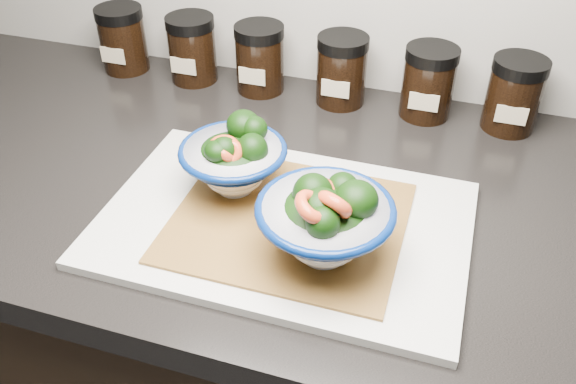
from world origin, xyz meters
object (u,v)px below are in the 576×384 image
(spice_jar_b, at_px, (192,49))
(spice_jar_d, at_px, (342,70))
(bowl_left, at_px, (234,160))
(bowl_right, at_px, (325,221))
(spice_jar_f, at_px, (514,94))
(spice_jar_a, at_px, (123,39))
(cutting_board, at_px, (284,224))
(spice_jar_e, at_px, (428,82))
(spice_jar_c, at_px, (260,58))

(spice_jar_b, bearing_deg, spice_jar_d, 0.00)
(bowl_left, xyz_separation_m, bowl_right, (0.14, -0.09, 0.01))
(bowl_left, distance_m, spice_jar_f, 0.44)
(spice_jar_f, bearing_deg, spice_jar_d, 180.00)
(spice_jar_a, xyz_separation_m, spice_jar_b, (0.13, 0.00, 0.00))
(cutting_board, xyz_separation_m, spice_jar_d, (-0.01, 0.33, 0.05))
(bowl_left, bearing_deg, cutting_board, -26.49)
(bowl_right, relative_size, spice_jar_e, 1.38)
(bowl_right, xyz_separation_m, spice_jar_c, (-0.21, 0.38, -0.01))
(spice_jar_c, bearing_deg, bowl_left, -76.47)
(spice_jar_f, bearing_deg, cutting_board, -127.79)
(spice_jar_d, distance_m, spice_jar_e, 0.14)
(spice_jar_d, bearing_deg, spice_jar_e, 0.00)
(spice_jar_e, bearing_deg, spice_jar_d, 180.00)
(bowl_right, bearing_deg, spice_jar_e, 80.22)
(spice_jar_e, bearing_deg, cutting_board, -111.26)
(spice_jar_e, bearing_deg, spice_jar_b, 180.00)
(spice_jar_c, bearing_deg, spice_jar_e, 0.00)
(spice_jar_c, distance_m, spice_jar_d, 0.14)
(cutting_board, bearing_deg, spice_jar_f, 52.21)
(bowl_left, bearing_deg, spice_jar_e, 54.57)
(cutting_board, bearing_deg, spice_jar_d, 91.64)
(bowl_left, relative_size, spice_jar_b, 1.22)
(bowl_left, xyz_separation_m, spice_jar_e, (0.21, 0.29, -0.00))
(bowl_right, distance_m, spice_jar_f, 0.42)
(cutting_board, relative_size, spice_jar_f, 3.98)
(spice_jar_b, relative_size, spice_jar_e, 1.00)
(cutting_board, xyz_separation_m, spice_jar_c, (-0.15, 0.33, 0.05))
(cutting_board, bearing_deg, spice_jar_a, 140.79)
(spice_jar_b, relative_size, spice_jar_d, 1.00)
(cutting_board, distance_m, spice_jar_d, 0.33)
(bowl_right, xyz_separation_m, spice_jar_b, (-0.33, 0.38, -0.01))
(spice_jar_c, bearing_deg, spice_jar_d, 0.00)
(spice_jar_b, distance_m, spice_jar_d, 0.26)
(spice_jar_b, relative_size, spice_jar_c, 1.00)
(bowl_right, distance_m, spice_jar_a, 0.60)
(spice_jar_a, bearing_deg, cutting_board, -39.21)
(bowl_left, height_order, bowl_right, bowl_right)
(spice_jar_a, height_order, spice_jar_e, same)
(cutting_board, height_order, spice_jar_e, spice_jar_e)
(spice_jar_e, bearing_deg, spice_jar_c, 180.00)
(cutting_board, height_order, bowl_right, bowl_right)
(spice_jar_c, height_order, spice_jar_e, same)
(spice_jar_a, relative_size, spice_jar_f, 1.00)
(cutting_board, distance_m, bowl_right, 0.10)
(spice_jar_e, bearing_deg, spice_jar_f, 0.00)
(bowl_right, bearing_deg, bowl_left, 148.78)
(spice_jar_c, relative_size, spice_jar_d, 1.00)
(bowl_left, relative_size, spice_jar_a, 1.22)
(bowl_right, distance_m, spice_jar_e, 0.38)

